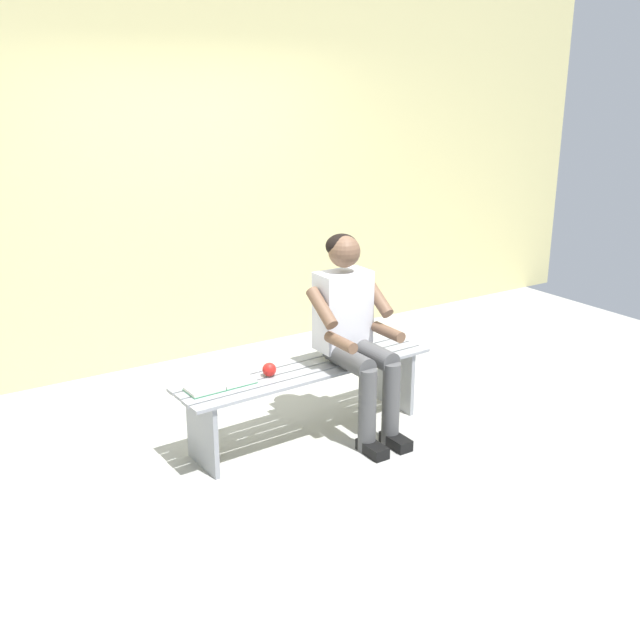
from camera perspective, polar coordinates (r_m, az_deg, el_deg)
name	(u,v)px	position (r m, az deg, el deg)	size (l,w,h in m)	color
ground_plane	(219,580)	(3.62, -7.77, -19.25)	(10.00, 7.00, 0.04)	#9E9E99
brick_wall	(119,178)	(5.81, -15.23, 10.54)	(9.50, 0.24, 2.95)	#D1C684
bench_near	(307,384)	(4.66, -1.00, -4.93)	(1.72, 0.46, 0.46)	gray
person_seated	(354,328)	(4.60, 2.62, -0.59)	(0.50, 0.69, 1.27)	silver
apple	(269,369)	(4.48, -3.93, -3.82)	(0.08, 0.08, 0.08)	red
book_open	(220,385)	(4.36, -7.67, -4.99)	(0.42, 0.17, 0.02)	white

